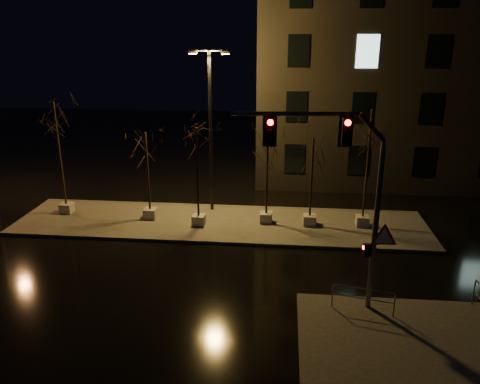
# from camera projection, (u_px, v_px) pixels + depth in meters

# --- Properties ---
(ground) EXTENTS (90.00, 90.00, 0.00)m
(ground) POSITION_uv_depth(u_px,v_px,m) (201.00, 279.00, 19.63)
(ground) COLOR black
(ground) RESTS_ON ground
(median) EXTENTS (22.00, 5.00, 0.15)m
(median) POSITION_uv_depth(u_px,v_px,m) (220.00, 223.00, 25.26)
(median) COLOR #47453F
(median) RESTS_ON ground
(sidewalk_corner) EXTENTS (7.00, 5.00, 0.15)m
(sidewalk_corner) POSITION_uv_depth(u_px,v_px,m) (404.00, 340.00, 15.61)
(sidewalk_corner) COLOR #47453F
(sidewalk_corner) RESTS_ON ground
(building) EXTENTS (25.00, 12.00, 15.00)m
(building) POSITION_uv_depth(u_px,v_px,m) (439.00, 68.00, 32.90)
(building) COLOR black
(building) RESTS_ON ground
(tree_0) EXTENTS (1.80, 1.80, 6.43)m
(tree_0) POSITION_uv_depth(u_px,v_px,m) (56.00, 128.00, 24.96)
(tree_0) COLOR #A6A29A
(tree_0) RESTS_ON median
(tree_1) EXTENTS (1.80, 1.80, 4.91)m
(tree_1) POSITION_uv_depth(u_px,v_px,m) (146.00, 152.00, 24.54)
(tree_1) COLOR #A6A29A
(tree_1) RESTS_ON median
(tree_2) EXTENTS (1.80, 1.80, 5.38)m
(tree_2) POSITION_uv_depth(u_px,v_px,m) (197.00, 150.00, 23.51)
(tree_2) COLOR #A6A29A
(tree_2) RESTS_ON median
(tree_3) EXTENTS (1.80, 1.80, 4.69)m
(tree_3) POSITION_uv_depth(u_px,v_px,m) (267.00, 158.00, 24.01)
(tree_3) COLOR #A6A29A
(tree_3) RESTS_ON median
(tree_4) EXTENTS (1.80, 1.80, 4.80)m
(tree_4) POSITION_uv_depth(u_px,v_px,m) (313.00, 158.00, 23.66)
(tree_4) COLOR #A6A29A
(tree_4) RESTS_ON median
(tree_5) EXTENTS (1.80, 1.80, 6.31)m
(tree_5) POSITION_uv_depth(u_px,v_px,m) (370.00, 137.00, 23.17)
(tree_5) COLOR #A6A29A
(tree_5) RESTS_ON median
(traffic_signal_mast) EXTENTS (5.91, 0.53, 7.23)m
(traffic_signal_mast) POSITION_uv_depth(u_px,v_px,m) (345.00, 185.00, 15.90)
(traffic_signal_mast) COLOR #585A5F
(traffic_signal_mast) RESTS_ON sidewalk_corner
(streetlight_main) EXTENTS (2.21, 0.48, 8.85)m
(streetlight_main) POSITION_uv_depth(u_px,v_px,m) (210.00, 121.00, 25.42)
(streetlight_main) COLOR black
(streetlight_main) RESTS_ON median
(guard_rail_a) EXTENTS (2.18, 0.51, 0.96)m
(guard_rail_a) POSITION_uv_depth(u_px,v_px,m) (363.00, 297.00, 16.86)
(guard_rail_a) COLOR #585A5F
(guard_rail_a) RESTS_ON sidewalk_corner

